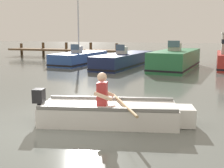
{
  "coord_description": "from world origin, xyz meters",
  "views": [
    {
      "loc": [
        3.13,
        -5.36,
        2.05
      ],
      "look_at": [
        0.57,
        2.57,
        0.55
      ],
      "focal_mm": 44.9,
      "sensor_mm": 36.0,
      "label": 1
    }
  ],
  "objects_px": {
    "moored_boat_green": "(176,60)",
    "rowboat_with_person": "(112,113)",
    "moored_boat_blue": "(80,58)",
    "moored_boat_navy": "(125,60)"
  },
  "relations": [
    {
      "from": "moored_boat_green",
      "to": "rowboat_with_person",
      "type": "bearing_deg",
      "value": -92.37
    },
    {
      "from": "moored_boat_blue",
      "to": "moored_boat_green",
      "type": "xyz_separation_m",
      "value": [
        6.51,
        -0.8,
        0.14
      ]
    },
    {
      "from": "rowboat_with_person",
      "to": "moored_boat_blue",
      "type": "bearing_deg",
      "value": 117.56
    },
    {
      "from": "rowboat_with_person",
      "to": "moored_boat_navy",
      "type": "height_order",
      "value": "moored_boat_navy"
    },
    {
      "from": "moored_boat_blue",
      "to": "moored_boat_navy",
      "type": "bearing_deg",
      "value": -7.81
    },
    {
      "from": "rowboat_with_person",
      "to": "moored_boat_blue",
      "type": "xyz_separation_m",
      "value": [
        -6.06,
        11.61,
        0.14
      ]
    },
    {
      "from": "moored_boat_blue",
      "to": "moored_boat_navy",
      "type": "height_order",
      "value": "moored_boat_blue"
    },
    {
      "from": "rowboat_with_person",
      "to": "moored_boat_green",
      "type": "bearing_deg",
      "value": 87.63
    },
    {
      "from": "moored_boat_navy",
      "to": "moored_boat_green",
      "type": "height_order",
      "value": "moored_boat_green"
    },
    {
      "from": "rowboat_with_person",
      "to": "moored_boat_navy",
      "type": "distance_m",
      "value": 11.49
    }
  ]
}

